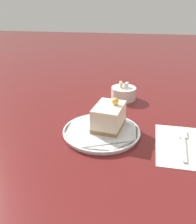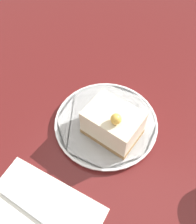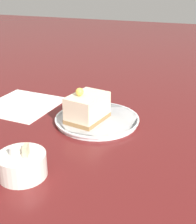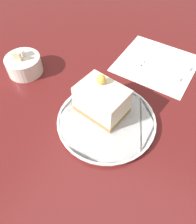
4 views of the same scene
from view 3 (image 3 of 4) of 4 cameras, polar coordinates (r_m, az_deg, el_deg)
ground_plane at (r=0.81m, az=0.17°, el=-2.21°), size 4.00×4.00×0.00m
plate at (r=0.81m, az=-0.17°, el=-1.37°), size 0.22×0.22×0.01m
cake_slice at (r=0.78m, az=-1.98°, el=0.82°), size 0.10×0.12×0.09m
napkin at (r=0.95m, az=-13.67°, el=1.32°), size 0.21×0.22×0.00m
fork at (r=0.92m, az=-12.92°, el=0.95°), size 0.03×0.16×0.00m
knife at (r=0.98m, az=-14.34°, el=2.10°), size 0.03×0.18×0.00m
sugar_bowl at (r=0.61m, az=-13.69°, el=-9.34°), size 0.09×0.09×0.07m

